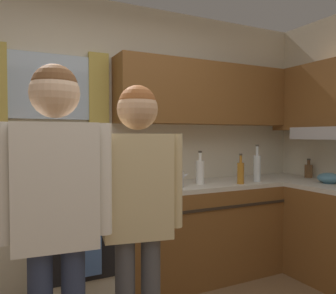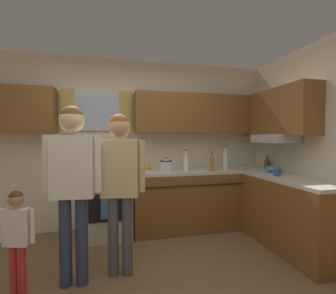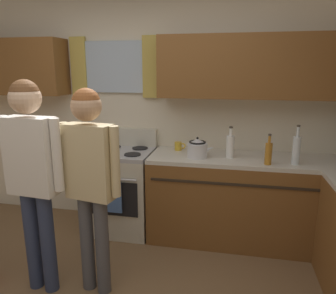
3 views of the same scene
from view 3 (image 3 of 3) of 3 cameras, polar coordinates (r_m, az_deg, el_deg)
name	(u,v)px [view 3 (image 3 of 3)]	position (r m, az deg, el deg)	size (l,w,h in m)	color
back_wall_unit	(154,95)	(3.55, -2.52, 9.22)	(4.60, 0.42, 2.60)	beige
kitchen_counter_run	(296,220)	(3.13, 21.85, -11.93)	(2.21, 1.96, 0.90)	brown
stove_oven	(124,189)	(3.60, -7.89, -7.38)	(0.63, 0.67, 1.10)	beige
bottle_oil_amber	(268,153)	(3.06, 17.48, -1.02)	(0.06, 0.06, 0.29)	#B27223
bottle_milk_white	(230,146)	(3.20, 11.03, 0.19)	(0.08, 0.08, 0.31)	white
bottle_tall_clear	(296,149)	(3.14, 21.90, -0.41)	(0.07, 0.07, 0.37)	silver
mug_mustard_yellow	(179,146)	(3.45, 1.90, 0.16)	(0.12, 0.08, 0.09)	gold
stovetop_kettle	(197,148)	(3.17, 5.27, -0.18)	(0.27, 0.20, 0.21)	silver
adult_holding_child	(32,164)	(2.61, -23.08, -2.82)	(0.52, 0.23, 1.69)	#2D3856
adult_in_plaid	(90,170)	(2.46, -13.71, -3.94)	(0.50, 0.22, 1.63)	#4C4C51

